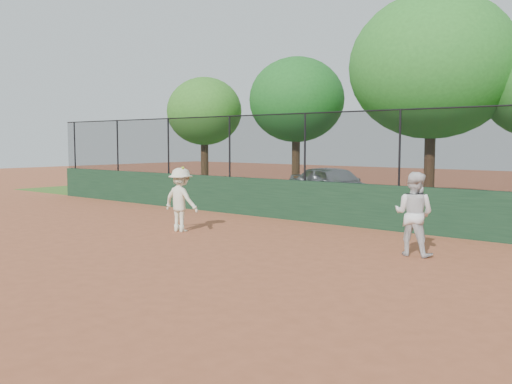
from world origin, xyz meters
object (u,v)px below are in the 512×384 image
Objects in this scene: player_second at (414,214)px; tree_2 at (432,66)px; player_main at (181,200)px; parked_car at (333,185)px; tree_0 at (204,112)px; tree_1 at (296,100)px.

tree_2 reaches higher than player_second.
parked_car is at bearing 92.82° from player_main.
tree_0 is 0.90× the size of tree_1.
tree_1 is (-2.90, 1.61, 3.37)m from parked_car.
tree_2 is (6.44, -1.18, 0.76)m from tree_1.
tree_1 is 0.81× the size of tree_2.
tree_0 is (-7.63, 0.85, 3.01)m from parked_car.
tree_0 is at bearing -32.50° from player_second.
player_second is (6.43, -7.14, 0.14)m from parked_car.
player_main is 0.32× the size of tree_0.
tree_2 is at bearing 69.71° from player_main.
tree_0 is at bearing 132.03° from player_main.
tree_0 is at bearing 177.86° from tree_2.
player_second is 6.11m from player_main.
player_second is 0.29× the size of tree_1.
parked_car is 5.46m from tree_2.
tree_0 is 11.24m from tree_2.
tree_2 reaches higher than tree_0.
tree_0 is 0.73× the size of tree_2.
player_main is at bearing 5.81° from player_second.
player_main is at bearing -71.17° from tree_1.
player_main is 10.74m from tree_1.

